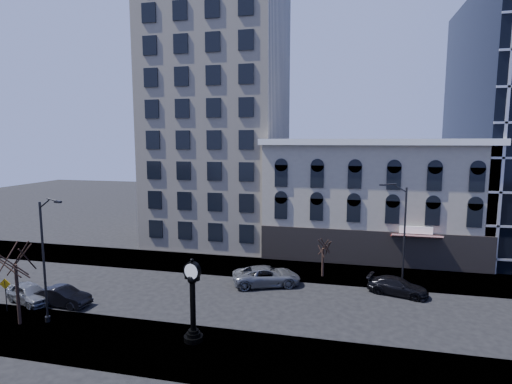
% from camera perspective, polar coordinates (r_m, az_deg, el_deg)
% --- Properties ---
extents(ground, '(160.00, 160.00, 0.00)m').
position_cam_1_polar(ground, '(32.63, -5.19, -14.88)').
color(ground, black).
rests_on(ground, ground).
extents(sidewalk_far, '(160.00, 6.00, 0.12)m').
position_cam_1_polar(sidewalk_far, '(39.82, -1.53, -10.59)').
color(sidewalk_far, gray).
rests_on(sidewalk_far, ground).
extents(sidewalk_near, '(160.00, 6.00, 0.12)m').
position_cam_1_polar(sidewalk_near, '(25.86, -11.13, -21.12)').
color(sidewalk_near, gray).
rests_on(sidewalk_near, ground).
extents(cream_tower, '(15.90, 15.40, 42.50)m').
position_cam_1_polar(cream_tower, '(50.54, -5.35, 15.29)').
color(cream_tower, beige).
rests_on(cream_tower, ground).
extents(victorian_row, '(22.60, 11.19, 12.50)m').
position_cam_1_polar(victorian_row, '(45.06, 16.01, -1.00)').
color(victorian_row, '#9F9783').
rests_on(victorian_row, ground).
extents(street_clock, '(1.18, 1.18, 5.21)m').
position_cam_1_polar(street_clock, '(25.44, -9.02, -15.53)').
color(street_clock, black).
rests_on(street_clock, sidewalk_near).
extents(street_lamp_near, '(2.20, 0.85, 8.72)m').
position_cam_1_polar(street_lamp_near, '(29.37, -27.65, -4.55)').
color(street_lamp_near, black).
rests_on(street_lamp_near, sidewalk_near).
extents(street_lamp_far, '(2.29, 0.35, 8.86)m').
position_cam_1_polar(street_lamp_far, '(35.34, 19.56, -2.06)').
color(street_lamp_far, black).
rests_on(street_lamp_far, sidewalk_far).
extents(bare_tree_near, '(3.84, 3.84, 6.60)m').
position_cam_1_polar(bare_tree_near, '(30.82, -31.25, -7.29)').
color(bare_tree_near, black).
rests_on(bare_tree_near, sidewalk_near).
extents(bare_tree_far, '(2.41, 2.41, 4.14)m').
position_cam_1_polar(bare_tree_far, '(36.59, 9.58, -7.14)').
color(bare_tree_far, black).
rests_on(bare_tree_far, sidewalk_far).
extents(warning_sign, '(0.79, 0.20, 2.44)m').
position_cam_1_polar(warning_sign, '(34.42, -32.18, -11.62)').
color(warning_sign, black).
rests_on(warning_sign, sidewalk_near).
extents(car_near_a, '(4.79, 3.23, 1.52)m').
position_cam_1_polar(car_near_a, '(35.85, -29.62, -12.46)').
color(car_near_a, '#595B60').
rests_on(car_near_a, ground).
extents(car_near_b, '(4.34, 1.70, 1.41)m').
position_cam_1_polar(car_near_b, '(34.23, -25.88, -13.26)').
color(car_near_b, black).
rests_on(car_near_b, ground).
extents(car_far_a, '(6.38, 4.59, 1.61)m').
position_cam_1_polar(car_far_a, '(34.93, 1.51, -11.90)').
color(car_far_a, '#595B60').
rests_on(car_far_a, ground).
extents(car_far_b, '(5.06, 3.17, 1.37)m').
position_cam_1_polar(car_far_b, '(34.92, 19.56, -12.57)').
color(car_far_b, black).
rests_on(car_far_b, ground).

